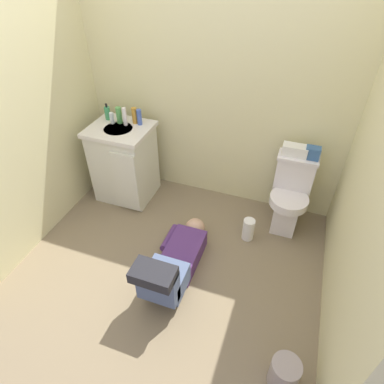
% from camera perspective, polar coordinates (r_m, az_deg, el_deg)
% --- Properties ---
extents(ground_plane, '(3.06, 3.07, 0.04)m').
position_cam_1_polar(ground_plane, '(3.07, -3.02, -11.38)').
color(ground_plane, '#7D6C50').
extents(wall_back, '(2.72, 0.08, 2.40)m').
position_cam_1_polar(wall_back, '(3.18, 3.90, 17.92)').
color(wall_back, beige).
rests_on(wall_back, ground_plane).
extents(wall_left, '(0.08, 2.07, 2.40)m').
position_cam_1_polar(wall_left, '(3.00, -28.47, 12.00)').
color(wall_left, beige).
rests_on(wall_left, ground_plane).
extents(wall_right, '(0.08, 2.07, 2.40)m').
position_cam_1_polar(wall_right, '(2.18, 29.88, 1.58)').
color(wall_right, beige).
rests_on(wall_right, ground_plane).
extents(toilet, '(0.36, 0.46, 0.75)m').
position_cam_1_polar(toilet, '(3.23, 16.60, -0.53)').
color(toilet, silver).
rests_on(toilet, ground_plane).
extents(vanity_cabinet, '(0.60, 0.53, 0.82)m').
position_cam_1_polar(vanity_cabinet, '(3.52, -11.64, 5.08)').
color(vanity_cabinet, beige).
rests_on(vanity_cabinet, ground_plane).
extents(faucet, '(0.02, 0.02, 0.10)m').
position_cam_1_polar(faucet, '(3.41, -11.47, 12.70)').
color(faucet, silver).
rests_on(faucet, vanity_cabinet).
extents(person_plumber, '(0.39, 1.06, 0.52)m').
position_cam_1_polar(person_plumber, '(2.78, -3.14, -12.11)').
color(person_plumber, '#512D6B').
rests_on(person_plumber, ground_plane).
extents(tissue_box, '(0.22, 0.11, 0.10)m').
position_cam_1_polar(tissue_box, '(3.06, 17.44, 6.91)').
color(tissue_box, silver).
rests_on(tissue_box, toilet).
extents(toiletry_bag, '(0.12, 0.09, 0.11)m').
position_cam_1_polar(toiletry_bag, '(3.07, 20.21, 6.38)').
color(toiletry_bag, '#33598C').
rests_on(toiletry_bag, toilet).
extents(soap_dispenser, '(0.06, 0.06, 0.17)m').
position_cam_1_polar(soap_dispenser, '(3.48, -14.46, 13.14)').
color(soap_dispenser, '#3C945B').
rests_on(soap_dispenser, vanity_cabinet).
extents(bottle_clear, '(0.04, 0.04, 0.11)m').
position_cam_1_polar(bottle_clear, '(3.40, -13.74, 12.36)').
color(bottle_clear, silver).
rests_on(bottle_clear, vanity_cabinet).
extents(bottle_green, '(0.05, 0.05, 0.16)m').
position_cam_1_polar(bottle_green, '(3.38, -12.54, 12.87)').
color(bottle_green, '#53A251').
rests_on(bottle_green, vanity_cabinet).
extents(bottle_white, '(0.04, 0.04, 0.18)m').
position_cam_1_polar(bottle_white, '(3.32, -11.59, 12.69)').
color(bottle_white, white).
rests_on(bottle_white, vanity_cabinet).
extents(bottle_amber, '(0.05, 0.05, 0.16)m').
position_cam_1_polar(bottle_amber, '(3.35, -9.92, 12.93)').
color(bottle_amber, '#C2872D').
rests_on(bottle_amber, vanity_cabinet).
extents(bottle_blue, '(0.05, 0.05, 0.15)m').
position_cam_1_polar(bottle_blue, '(3.32, -9.13, 12.71)').
color(bottle_blue, '#4560B4').
rests_on(bottle_blue, vanity_cabinet).
extents(trash_can, '(0.19, 0.19, 0.23)m').
position_cam_1_polar(trash_can, '(2.47, 15.70, -28.00)').
color(trash_can, gray).
rests_on(trash_can, ground_plane).
extents(paper_towel_roll, '(0.11, 0.11, 0.23)m').
position_cam_1_polar(paper_towel_roll, '(3.17, 9.74, -6.40)').
color(paper_towel_roll, white).
rests_on(paper_towel_roll, ground_plane).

